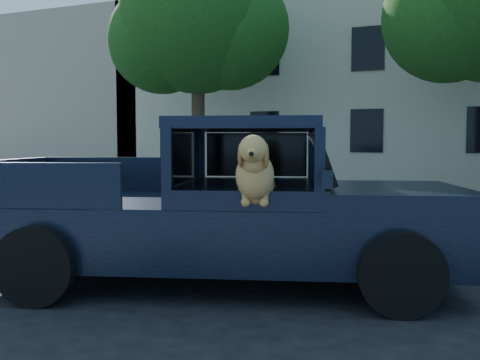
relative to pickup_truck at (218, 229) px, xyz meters
The scene contains 7 objects.
ground 1.66m from the pickup_truck, 155.55° to the left, with size 120.00×120.00×0.00m, color black.
far_sidewalk 9.94m from the pickup_truck, 97.98° to the left, with size 60.00×4.00×0.15m, color gray.
lane_stripes 4.13m from the pickup_truck, 81.22° to the left, with size 21.60×0.14×0.01m, color silver, non-canonical shape.
street_tree_left 12.60m from the pickup_truck, 117.55° to the left, with size 6.00×5.20×8.60m.
building_main 17.62m from the pickup_truck, 84.59° to the left, with size 26.00×6.00×9.00m, color beige.
building_left 23.93m from the pickup_truck, 133.72° to the left, with size 12.00×6.00×8.00m, color tan.
pickup_truck is the anchor object (origin of this frame).
Camera 1 is at (4.10, -6.63, 1.76)m, focal length 40.00 mm.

